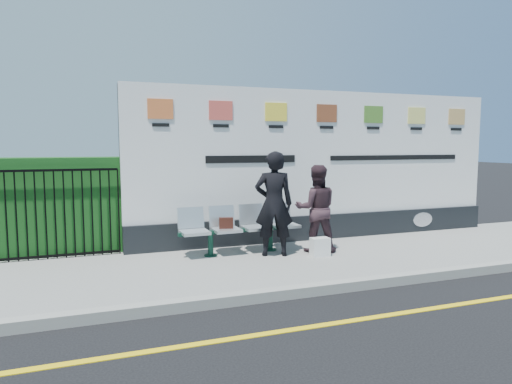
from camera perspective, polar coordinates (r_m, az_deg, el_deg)
ground at (r=6.30m, az=21.43°, el=-13.40°), size 80.00×80.00×0.00m
pavement at (r=8.24m, az=9.77°, el=-8.08°), size 14.00×3.00×0.12m
kerb at (r=7.02m, az=15.96°, el=-10.62°), size 14.00×0.18×0.14m
yellow_line at (r=6.30m, az=21.43°, el=-13.37°), size 14.00×0.10×0.01m
billboard at (r=9.44m, az=8.48°, el=2.09°), size 8.00×0.30×3.00m
hedge at (r=8.81m, az=-23.64°, el=-1.56°), size 2.35×0.70×1.70m
railing at (r=8.37m, az=-23.81°, el=-2.49°), size 2.05×0.06×1.54m
bench at (r=8.16m, az=-1.85°, el=-6.03°), size 2.19×0.65×0.46m
woman_left at (r=7.87m, az=2.24°, el=-1.49°), size 0.76×0.61×1.81m
woman_right at (r=8.25m, az=7.53°, el=-2.06°), size 0.91×0.80×1.57m
handbag_brown at (r=8.00m, az=-3.77°, el=-3.88°), size 0.26×0.15×0.19m
carrier_bag_white at (r=8.02m, az=8.01°, el=-6.82°), size 0.32×0.19×0.32m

